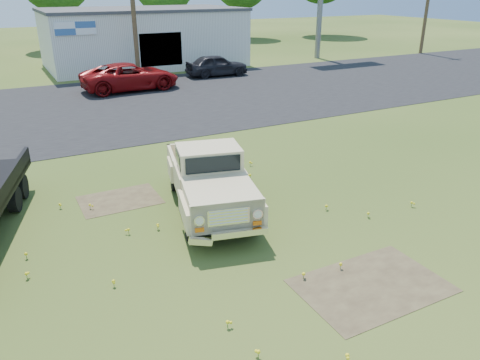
{
  "coord_description": "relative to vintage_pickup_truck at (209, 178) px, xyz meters",
  "views": [
    {
      "loc": [
        -4.58,
        -8.8,
        5.66
      ],
      "look_at": [
        0.57,
        1.0,
        1.05
      ],
      "focal_mm": 35.0,
      "sensor_mm": 36.0,
      "label": 1
    }
  ],
  "objects": [
    {
      "name": "ground",
      "position": [
        -0.05,
        -1.79,
        -0.9
      ],
      "size": [
        140.0,
        140.0,
        0.0
      ],
      "primitive_type": "plane",
      "color": "#324A17",
      "rests_on": "ground"
    },
    {
      "name": "utility_pole_mid",
      "position": [
        3.95,
        20.21,
        3.7
      ],
      "size": [
        1.6,
        0.3,
        9.0
      ],
      "color": "#453520",
      "rests_on": "ground"
    },
    {
      "name": "dark_sedan",
      "position": [
        8.81,
        18.37,
        -0.2
      ],
      "size": [
        4.23,
        1.9,
        1.41
      ],
      "primitive_type": "imported",
      "rotation": [
        0.0,
        0.0,
        1.52
      ],
      "color": "black",
      "rests_on": "ground"
    },
    {
      "name": "red_pickup",
      "position": [
        2.42,
        16.53,
        -0.13
      ],
      "size": [
        5.69,
        2.85,
        1.55
      ],
      "primitive_type": "imported",
      "rotation": [
        0.0,
        0.0,
        1.62
      ],
      "color": "maroon",
      "rests_on": "ground"
    },
    {
      "name": "vintage_pickup_truck",
      "position": [
        0.0,
        0.0,
        0.0
      ],
      "size": [
        3.04,
        5.29,
        1.8
      ],
      "primitive_type": null,
      "rotation": [
        0.0,
        0.0,
        -0.24
      ],
      "color": "beige",
      "rests_on": "ground"
    },
    {
      "name": "commercial_building",
      "position": [
        5.95,
        25.21,
        1.2
      ],
      "size": [
        14.2,
        8.2,
        4.15
      ],
      "color": "beige",
      "rests_on": "ground"
    },
    {
      "name": "asphalt_lot",
      "position": [
        -0.05,
        13.21,
        -0.9
      ],
      "size": [
        90.0,
        14.0,
        0.02
      ],
      "primitive_type": "cube",
      "color": "black",
      "rests_on": "ground"
    },
    {
      "name": "dirt_patch_b",
      "position": [
        -2.05,
        1.71,
        -0.9
      ],
      "size": [
        2.2,
        1.6,
        0.01
      ],
      "primitive_type": "cube",
      "color": "#473926",
      "rests_on": "ground"
    },
    {
      "name": "dirt_patch_a",
      "position": [
        1.45,
        -4.79,
        -0.9
      ],
      "size": [
        3.0,
        2.0,
        0.01
      ],
      "primitive_type": "cube",
      "color": "#473926",
      "rests_on": "ground"
    }
  ]
}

